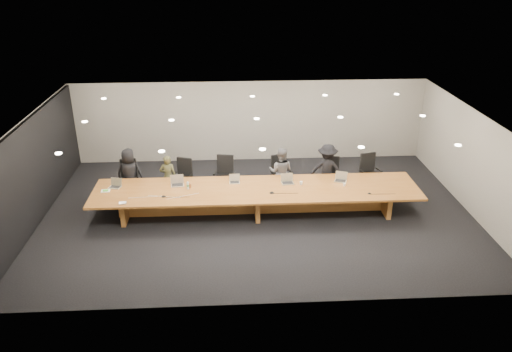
{
  "coord_description": "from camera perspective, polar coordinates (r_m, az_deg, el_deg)",
  "views": [
    {
      "loc": [
        -0.72,
        -12.39,
        6.72
      ],
      "look_at": [
        0.0,
        0.3,
        1.0
      ],
      "focal_mm": 35.0,
      "sensor_mm": 36.0,
      "label": 1
    }
  ],
  "objects": [
    {
      "name": "chair_left",
      "position": [
        15.07,
        -8.44,
        -0.15
      ],
      "size": [
        0.74,
        0.74,
        1.13
      ],
      "primitive_type": null,
      "rotation": [
        0.0,
        0.0,
        -0.34
      ],
      "color": "black",
      "rests_on": "ground"
    },
    {
      "name": "water_bottle",
      "position": [
        13.85,
        -7.8,
        -1.09
      ],
      "size": [
        0.09,
        0.09,
        0.2
      ],
      "primitive_type": "cylinder",
      "rotation": [
        0.0,
        0.0,
        0.43
      ],
      "color": "silver",
      "rests_on": "conference_table"
    },
    {
      "name": "paper_cup_far",
      "position": [
        14.14,
        10.07,
        -0.97
      ],
      "size": [
        0.08,
        0.08,
        0.09
      ],
      "primitive_type": "cone",
      "rotation": [
        0.0,
        0.0,
        0.06
      ],
      "color": "white",
      "rests_on": "conference_table"
    },
    {
      "name": "laptop_a",
      "position": [
        14.34,
        -15.87,
        -0.82
      ],
      "size": [
        0.37,
        0.31,
        0.25
      ],
      "primitive_type": null,
      "rotation": [
        0.0,
        0.0,
        -0.26
      ],
      "color": "#C4B796",
      "rests_on": "conference_table"
    },
    {
      "name": "chair_far_right",
      "position": [
        15.52,
        12.97,
        0.33
      ],
      "size": [
        0.75,
        0.75,
        1.19
      ],
      "primitive_type": null,
      "rotation": [
        0.0,
        0.0,
        0.27
      ],
      "color": "black",
      "rests_on": "ground"
    },
    {
      "name": "person_d",
      "position": [
        15.05,
        8.11,
        0.76
      ],
      "size": [
        1.13,
        0.8,
        1.58
      ],
      "primitive_type": "imported",
      "rotation": [
        0.0,
        0.0,
        2.92
      ],
      "color": "black",
      "rests_on": "ground"
    },
    {
      "name": "paper_cup_near",
      "position": [
        14.05,
        5.18,
        -0.81
      ],
      "size": [
        0.09,
        0.09,
        0.1
      ],
      "primitive_type": "cone",
      "rotation": [
        0.0,
        0.0,
        -0.08
      ],
      "color": "silver",
      "rests_on": "conference_table"
    },
    {
      "name": "chair_far_left",
      "position": [
        15.3,
        -14.32,
        -0.28
      ],
      "size": [
        0.64,
        0.64,
        1.14
      ],
      "primitive_type": null,
      "rotation": [
        0.0,
        0.0,
        0.11
      ],
      "color": "black",
      "rests_on": "ground"
    },
    {
      "name": "conference_table",
      "position": [
        13.88,
        0.07,
        -2.31
      ],
      "size": [
        9.0,
        1.8,
        0.75
      ],
      "color": "brown",
      "rests_on": "ground"
    },
    {
      "name": "laptop_d",
      "position": [
        14.06,
        3.65,
        -0.35
      ],
      "size": [
        0.37,
        0.29,
        0.27
      ],
      "primitive_type": null,
      "rotation": [
        0.0,
        0.0,
        0.11
      ],
      "color": "tan",
      "rests_on": "conference_table"
    },
    {
      "name": "laptop_c",
      "position": [
        14.09,
        -2.47,
        -0.34
      ],
      "size": [
        0.3,
        0.22,
        0.23
      ],
      "primitive_type": null,
      "rotation": [
        0.0,
        0.0,
        0.01
      ],
      "color": "beige",
      "rests_on": "conference_table"
    },
    {
      "name": "person_a",
      "position": [
        15.07,
        -14.24,
        0.22
      ],
      "size": [
        0.77,
        0.5,
        1.56
      ],
      "primitive_type": "imported",
      "rotation": [
        0.0,
        0.0,
        3.15
      ],
      "color": "black",
      "rests_on": "ground"
    },
    {
      "name": "person_b",
      "position": [
        14.96,
        -10.01,
        -0.05
      ],
      "size": [
        0.49,
        0.32,
        1.33
      ],
      "primitive_type": "imported",
      "rotation": [
        0.0,
        0.0,
        3.13
      ],
      "color": "#3D3C21",
      "rests_on": "ground"
    },
    {
      "name": "back_wall",
      "position": [
        17.25,
        -0.7,
        6.26
      ],
      "size": [
        12.0,
        0.02,
        2.8
      ],
      "primitive_type": "cube",
      "color": "#B5AEA4",
      "rests_on": "ground"
    },
    {
      "name": "mic_right",
      "position": [
        13.84,
        12.84,
        -1.93
      ],
      "size": [
        0.12,
        0.12,
        0.03
      ],
      "primitive_type": "cone",
      "rotation": [
        0.0,
        0.0,
        0.17
      ],
      "color": "black",
      "rests_on": "conference_table"
    },
    {
      "name": "mic_center",
      "position": [
        13.54,
        1.83,
        -1.88
      ],
      "size": [
        0.17,
        0.17,
        0.03
      ],
      "primitive_type": "cone",
      "rotation": [
        0.0,
        0.0,
        0.24
      ],
      "color": "black",
      "rests_on": "conference_table"
    },
    {
      "name": "person_c",
      "position": [
        14.87,
        2.86,
        0.5
      ],
      "size": [
        0.86,
        0.76,
        1.49
      ],
      "primitive_type": "imported",
      "rotation": [
        0.0,
        0.0,
        2.83
      ],
      "color": "#59595B",
      "rests_on": "ground"
    },
    {
      "name": "av_box",
      "position": [
        13.43,
        -15.0,
        -3.0
      ],
      "size": [
        0.21,
        0.17,
        0.03
      ],
      "primitive_type": "cube",
      "rotation": [
        0.0,
        0.0,
        0.16
      ],
      "color": "#ACACB1",
      "rests_on": "conference_table"
    },
    {
      "name": "chair_mid_left",
      "position": [
        14.98,
        -3.65,
        0.06
      ],
      "size": [
        0.71,
        0.71,
        1.2
      ],
      "primitive_type": null,
      "rotation": [
        0.0,
        0.0,
        -0.17
      ],
      "color": "black",
      "rests_on": "ground"
    },
    {
      "name": "chair_mid_right",
      "position": [
        15.1,
        2.94,
        0.21
      ],
      "size": [
        0.75,
        0.75,
        1.17
      ],
      "primitive_type": null,
      "rotation": [
        0.0,
        0.0,
        0.3
      ],
      "color": "black",
      "rests_on": "ground"
    },
    {
      "name": "laptop_b",
      "position": [
        14.07,
        -9.0,
        -0.56
      ],
      "size": [
        0.39,
        0.31,
        0.29
      ],
      "primitive_type": null,
      "rotation": [
        0.0,
        0.0,
        0.13
      ],
      "color": "tan",
      "rests_on": "conference_table"
    },
    {
      "name": "mic_left",
      "position": [
        13.55,
        -10.52,
        -2.28
      ],
      "size": [
        0.15,
        0.15,
        0.03
      ],
      "primitive_type": "cone",
      "rotation": [
        0.0,
        0.0,
        0.17
      ],
      "color": "black",
      "rests_on": "conference_table"
    },
    {
      "name": "laptop_e",
      "position": [
        14.37,
        9.66,
        -0.12
      ],
      "size": [
        0.4,
        0.35,
        0.26
      ],
      "primitive_type": null,
      "rotation": [
        0.0,
        0.0,
        -0.35
      ],
      "color": "tan",
      "rests_on": "conference_table"
    },
    {
      "name": "amber_mug",
      "position": [
        13.93,
        -7.63,
        -1.13
      ],
      "size": [
        0.11,
        0.11,
        0.11
      ],
      "primitive_type": "cylinder",
      "rotation": [
        0.0,
        0.0,
        0.31
      ],
      "color": "brown",
      "rests_on": "conference_table"
    },
    {
      "name": "chair_right",
      "position": [
        15.31,
        8.56,
        0.15
      ],
      "size": [
        0.66,
        0.66,
        1.09
      ],
      "primitive_type": null,
      "rotation": [
        0.0,
        0.0,
        -0.21
      ],
      "color": "black",
      "rests_on": "ground"
    },
    {
      "name": "notepad",
      "position": [
        14.25,
        -16.81,
        -1.63
      ],
      "size": [
        0.26,
        0.21,
        0.01
      ],
      "primitive_type": "cube",
      "rotation": [
        0.0,
        0.0,
        0.11
      ],
      "color": "white",
      "rests_on": "conference_table"
    },
    {
      "name": "lime_gadget",
      "position": [
        14.22,
        -16.82,
        -1.59
      ],
      "size": [
        0.15,
        0.09,
        0.02
      ],
      "primitive_type": "cube",
      "rotation": [
        0.0,
        0.0,
        0.1
      ],
      "color": "#56C534",
      "rests_on": "notepad"
    },
    {
      "name": "left_wall_panel",
      "position": [
        14.47,
        -24.12,
        0.31
      ],
      "size": [
        0.08,
        7.84,
        2.74
      ],
      "primitive_type": "cube",
      "color": "black",
      "rests_on": "ground"
    },
    {
      "name": "ground",
      "position": [
        14.12,
        0.07,
        -4.2
      ],
      "size": [
        12.0,
        12.0,
        0.0
      ],
      "primitive_type": "plane",
      "color": "black",
      "rests_on": "ground"
    }
  ]
}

